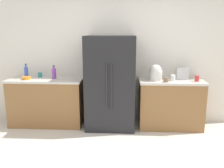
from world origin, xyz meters
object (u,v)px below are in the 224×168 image
object	(u,v)px
bottle_a	(26,72)
cup_b	(173,78)
rice_cooker	(156,73)
cup_a	(197,79)
refrigerator	(110,83)
bottle_b	(54,73)
cup_d	(40,75)
toaster	(182,74)
cup_c	(166,80)
bowl_a	(26,78)

from	to	relation	value
bottle_a	cup_b	distance (m)	2.79
rice_cooker	cup_a	bearing A→B (deg)	-4.53
refrigerator	bottle_b	bearing A→B (deg)	175.70
bottle_b	cup_a	bearing A→B (deg)	-2.52
refrigerator	cup_d	xyz separation A→B (m)	(-1.41, 0.21, 0.09)
toaster	cup_c	distance (m)	0.44
bottle_b	cup_c	xyz separation A→B (m)	(2.10, -0.21, -0.07)
bottle_b	bottle_a	bearing A→B (deg)	178.27
refrigerator	bowl_a	xyz separation A→B (m)	(-1.59, -0.04, 0.08)
rice_cooker	cup_a	xyz separation A→B (m)	(0.74, -0.06, -0.08)
cup_a	cup_b	world-z (taller)	cup_b
cup_d	bowl_a	world-z (taller)	cup_d
bottle_a	cup_a	xyz separation A→B (m)	(3.21, -0.13, -0.06)
refrigerator	rice_cooker	distance (m)	0.85
cup_b	cup_c	bearing A→B (deg)	-140.84
bottle_b	cup_b	bearing A→B (deg)	-2.26
cup_b	refrigerator	bearing A→B (deg)	179.67
bottle_a	bottle_b	world-z (taller)	bottle_a
rice_cooker	bottle_b	xyz separation A→B (m)	(-1.92, 0.06, -0.03)
bottle_b	cup_d	bearing A→B (deg)	158.56
cup_a	bowl_a	bearing A→B (deg)	-179.95
bottle_a	cup_c	world-z (taller)	bottle_a
toaster	bottle_b	size ratio (longest dim) A/B	0.87
bottle_b	cup_c	size ratio (longest dim) A/B	2.86
bowl_a	rice_cooker	bearing A→B (deg)	1.45
refrigerator	bottle_b	xyz separation A→B (m)	(-1.09, 0.08, 0.15)
toaster	cup_a	distance (m)	0.30
bottle_b	rice_cooker	bearing A→B (deg)	-1.75
bottle_b	cup_d	size ratio (longest dim) A/B	2.91
toaster	cup_a	world-z (taller)	toaster
bottle_a	cup_c	size ratio (longest dim) A/B	3.09
rice_cooker	bottle_b	distance (m)	1.93
toaster	cup_d	world-z (taller)	toaster
refrigerator	cup_c	world-z (taller)	refrigerator
toaster	cup_c	size ratio (longest dim) A/B	2.48
toaster	cup_b	xyz separation A→B (m)	(-0.20, -0.15, -0.05)
cup_d	bowl_a	xyz separation A→B (m)	(-0.18, -0.25, -0.02)
cup_a	bowl_a	size ratio (longest dim) A/B	0.65
cup_b	toaster	bearing A→B (deg)	37.97
rice_cooker	bowl_a	bearing A→B (deg)	-178.55
bottle_a	cup_b	xyz separation A→B (m)	(2.79, -0.11, -0.06)
bottle_b	cup_a	size ratio (longest dim) A/B	2.47
bowl_a	bottle_a	bearing A→B (deg)	110.36
rice_cooker	bottle_a	distance (m)	2.48
cup_b	bottle_b	bearing A→B (deg)	177.74
bottle_b	cup_c	bearing A→B (deg)	-5.63
rice_cooker	bottle_a	bearing A→B (deg)	178.26
toaster	cup_d	distance (m)	2.76
rice_cooker	cup_c	distance (m)	0.25
toaster	rice_cooker	bearing A→B (deg)	-166.45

